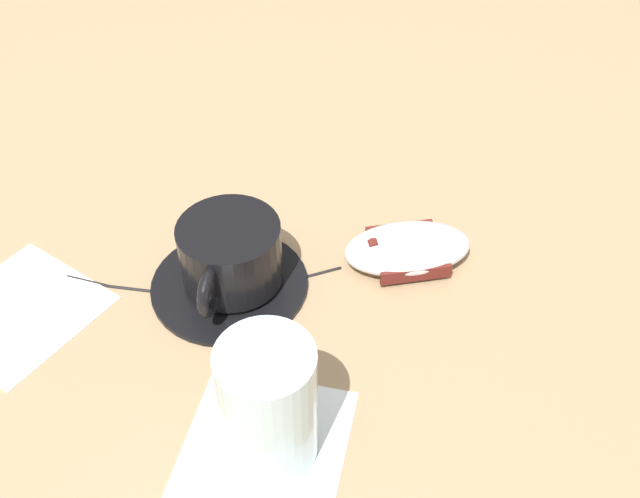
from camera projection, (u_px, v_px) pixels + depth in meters
The scene contains 8 objects.
ground_plane at pixel (265, 305), 0.63m from camera, with size 3.00×3.00×0.00m, color #9E7F5B.
saucer at pixel (230, 282), 0.64m from camera, with size 0.14×0.14×0.01m, color black.
coffee_cup at pixel (230, 254), 0.62m from camera, with size 0.09×0.11×0.06m.
computer_mouse at pixel (407, 248), 0.66m from camera, with size 0.13×0.13×0.03m.
mouse_cable at pixel (203, 281), 0.65m from camera, with size 0.20×0.15×0.00m.
napkin_under_glass at pixel (266, 444), 0.53m from camera, with size 0.12×0.12×0.00m, color white.
drinking_glass at pixel (268, 404), 0.49m from camera, with size 0.07×0.07×0.11m, color silver.
napkin_spare at pixel (20, 311), 0.62m from camera, with size 0.12×0.12×0.00m, color silver.
Camera 1 is at (-0.28, 0.32, 0.47)m, focal length 40.00 mm.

